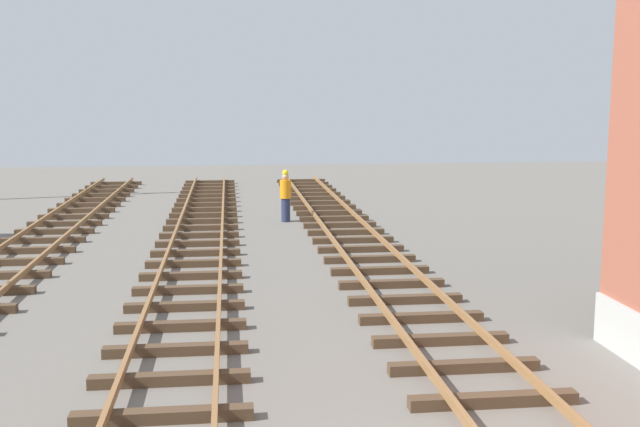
# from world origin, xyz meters

# --- Properties ---
(track_worker_foreground) EXTENTS (0.40, 0.40, 1.87)m
(track_worker_foreground) POSITION_xyz_m (-0.70, 20.47, 0.93)
(track_worker_foreground) COLOR #262D4C
(track_worker_foreground) RESTS_ON ground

